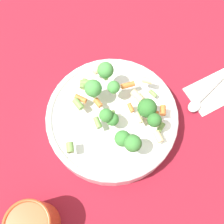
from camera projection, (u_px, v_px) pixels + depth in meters
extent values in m
plane|color=maroon|center=(112.00, 122.00, 0.61)|extent=(3.00, 3.00, 0.00)
cylinder|color=white|center=(112.00, 119.00, 0.59)|extent=(0.29, 0.29, 0.05)
torus|color=white|center=(112.00, 115.00, 0.57)|extent=(0.29, 0.29, 0.01)
cylinder|color=#8CB766|center=(122.00, 141.00, 0.53)|extent=(0.01, 0.01, 0.01)
sphere|color=#3D8438|center=(123.00, 138.00, 0.52)|extent=(0.03, 0.03, 0.03)
cylinder|color=#8CB766|center=(94.00, 94.00, 0.56)|extent=(0.01, 0.01, 0.02)
sphere|color=#479342|center=(93.00, 88.00, 0.53)|extent=(0.04, 0.04, 0.04)
cylinder|color=#8CB766|center=(112.00, 122.00, 0.54)|extent=(0.01, 0.01, 0.01)
sphere|color=#3D8438|center=(112.00, 119.00, 0.53)|extent=(0.03, 0.03, 0.03)
cylinder|color=#8CB766|center=(106.00, 118.00, 0.53)|extent=(0.01, 0.01, 0.01)
sphere|color=#3D8438|center=(106.00, 115.00, 0.52)|extent=(0.03, 0.03, 0.03)
cylinder|color=#8CB766|center=(153.00, 123.00, 0.52)|extent=(0.01, 0.01, 0.01)
sphere|color=#33722D|center=(154.00, 120.00, 0.51)|extent=(0.03, 0.03, 0.03)
cylinder|color=#8CB766|center=(106.00, 76.00, 0.56)|extent=(0.01, 0.01, 0.02)
sphere|color=#479342|center=(106.00, 70.00, 0.54)|extent=(0.03, 0.03, 0.03)
cylinder|color=#8CB766|center=(114.00, 91.00, 0.56)|extent=(0.01, 0.01, 0.01)
sphere|color=#479342|center=(114.00, 87.00, 0.54)|extent=(0.03, 0.03, 0.03)
cylinder|color=#8CB766|center=(132.00, 146.00, 0.51)|extent=(0.01, 0.01, 0.01)
sphere|color=#3D8438|center=(133.00, 143.00, 0.49)|extent=(0.03, 0.03, 0.03)
cylinder|color=#8CB766|center=(146.00, 113.00, 0.54)|extent=(0.01, 0.01, 0.01)
sphere|color=#33722D|center=(147.00, 108.00, 0.52)|extent=(0.04, 0.04, 0.04)
cylinder|color=#729E4C|center=(98.00, 123.00, 0.53)|extent=(0.02, 0.03, 0.01)
cylinder|color=orange|center=(81.00, 99.00, 0.56)|extent=(0.01, 0.03, 0.01)
cylinder|color=beige|center=(98.00, 69.00, 0.58)|extent=(0.03, 0.02, 0.01)
cylinder|color=#729E4C|center=(84.00, 84.00, 0.57)|extent=(0.02, 0.02, 0.01)
cylinder|color=beige|center=(137.00, 96.00, 0.56)|extent=(0.02, 0.03, 0.01)
cylinder|color=beige|center=(153.00, 119.00, 0.54)|extent=(0.02, 0.02, 0.01)
cylinder|color=orange|center=(151.00, 114.00, 0.55)|extent=(0.02, 0.03, 0.01)
cylinder|color=#729E4C|center=(70.00, 148.00, 0.51)|extent=(0.02, 0.02, 0.01)
cylinder|color=orange|center=(131.00, 108.00, 0.55)|extent=(0.02, 0.02, 0.01)
cylinder|color=#729E4C|center=(161.00, 128.00, 0.54)|extent=(0.02, 0.01, 0.01)
cylinder|color=beige|center=(158.00, 138.00, 0.53)|extent=(0.02, 0.03, 0.01)
cylinder|color=beige|center=(139.00, 118.00, 0.53)|extent=(0.02, 0.02, 0.01)
cylinder|color=#729E4C|center=(78.00, 104.00, 0.55)|extent=(0.02, 0.03, 0.01)
cylinder|color=#729E4C|center=(114.00, 116.00, 0.54)|extent=(0.02, 0.02, 0.01)
cylinder|color=#729E4C|center=(153.00, 93.00, 0.57)|extent=(0.01, 0.02, 0.01)
cylinder|color=#729E4C|center=(86.00, 83.00, 0.57)|extent=(0.02, 0.03, 0.01)
cylinder|color=beige|center=(147.00, 80.00, 0.56)|extent=(0.02, 0.02, 0.01)
cylinder|color=orange|center=(98.00, 103.00, 0.55)|extent=(0.02, 0.02, 0.01)
cylinder|color=orange|center=(128.00, 85.00, 0.56)|extent=(0.03, 0.03, 0.01)
cylinder|color=orange|center=(163.00, 110.00, 0.54)|extent=(0.02, 0.02, 0.01)
cylinder|color=#CC4C23|center=(34.00, 224.00, 0.48)|extent=(0.08, 0.08, 0.09)
cube|color=white|center=(214.00, 91.00, 0.64)|extent=(0.15, 0.14, 0.01)
cylinder|color=silver|center=(215.00, 85.00, 0.64)|extent=(0.12, 0.04, 0.01)
ellipsoid|color=silver|center=(194.00, 106.00, 0.61)|extent=(0.04, 0.03, 0.01)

